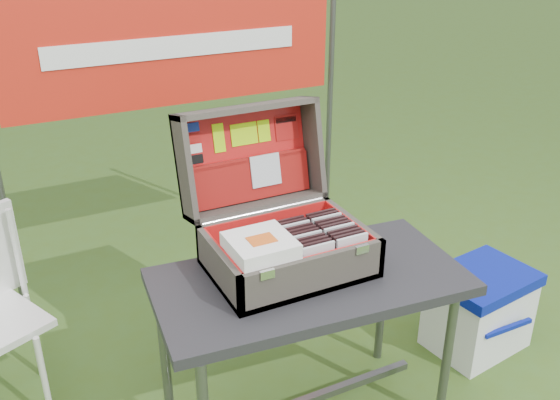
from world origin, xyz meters
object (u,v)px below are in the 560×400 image
table (308,355)px  cardboard_box (360,269)px  cooler (479,310)px  suitcase (281,198)px

table → cardboard_box: table is taller
cardboard_box → table: bearing=-147.9°
cooler → table: bearing=177.4°
table → cooler: table is taller
suitcase → cardboard_box: 1.17m
table → suitcase: (-0.05, 0.14, 0.61)m
cardboard_box → cooler: bearing=-75.5°
table → cooler: 0.97m
table → cardboard_box: bearing=49.4°
suitcase → cardboard_box: size_ratio=1.54×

